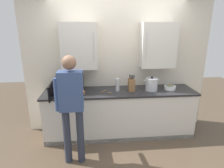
# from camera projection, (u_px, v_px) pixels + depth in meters

# --- Properties ---
(ground_plane) EXTENTS (9.59, 9.59, 0.00)m
(ground_plane) POSITION_uv_depth(u_px,v_px,m) (126.00, 161.00, 3.02)
(ground_plane) COLOR #4C3D2D
(back_wall_tiled) EXTENTS (3.58, 0.44, 2.63)m
(back_wall_tiled) POSITION_uv_depth(u_px,v_px,m) (118.00, 60.00, 3.68)
(back_wall_tiled) COLOR beige
(back_wall_tiled) RESTS_ON ground_plane
(counter_unit) EXTENTS (2.80, 0.66, 0.90)m
(counter_unit) POSITION_uv_depth(u_px,v_px,m) (120.00, 113.00, 3.66)
(counter_unit) COLOR beige
(counter_unit) RESTS_ON ground_plane
(microwave_oven) EXTENTS (0.52, 0.75, 0.27)m
(microwave_oven) POSITION_uv_depth(u_px,v_px,m) (67.00, 85.00, 3.44)
(microwave_oven) COLOR black
(microwave_oven) RESTS_ON counter_unit
(thermos_flask) EXTENTS (0.07, 0.07, 0.24)m
(thermos_flask) POSITION_uv_depth(u_px,v_px,m) (117.00, 85.00, 3.50)
(thermos_flask) COLOR #B7BABF
(thermos_flask) RESTS_ON counter_unit
(fruit_bowl) EXTENTS (0.21, 0.21, 0.10)m
(fruit_bowl) POSITION_uv_depth(u_px,v_px,m) (170.00, 87.00, 3.60)
(fruit_bowl) COLOR white
(fruit_bowl) RESTS_ON counter_unit
(knife_block) EXTENTS (0.11, 0.15, 0.31)m
(knife_block) POSITION_uv_depth(u_px,v_px,m) (131.00, 85.00, 3.50)
(knife_block) COLOR brown
(knife_block) RESTS_ON counter_unit
(wooden_spoon) EXTENTS (0.23, 0.21, 0.02)m
(wooden_spoon) POSITION_uv_depth(u_px,v_px,m) (106.00, 92.00, 3.43)
(wooden_spoon) COLOR brown
(wooden_spoon) RESTS_ON counter_unit
(stock_pot) EXTENTS (0.32, 0.23, 0.26)m
(stock_pot) POSITION_uv_depth(u_px,v_px,m) (152.00, 84.00, 3.53)
(stock_pot) COLOR #B7BABF
(stock_pot) RESTS_ON counter_unit
(person_figure) EXTENTS (0.44, 0.58, 1.68)m
(person_figure) POSITION_uv_depth(u_px,v_px,m) (71.00, 102.00, 2.74)
(person_figure) COLOR #282D3D
(person_figure) RESTS_ON ground_plane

